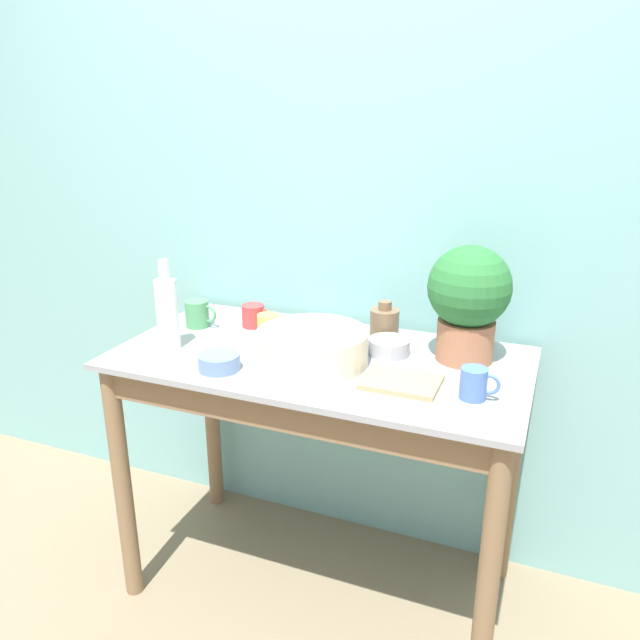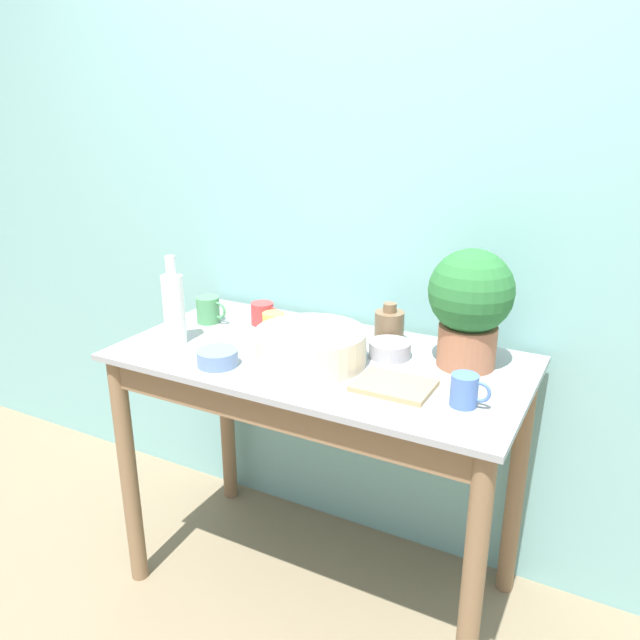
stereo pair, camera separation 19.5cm
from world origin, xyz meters
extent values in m
cube|color=#7AB2B2|center=(0.00, 0.73, 1.20)|extent=(6.00, 0.05, 2.40)
cylinder|color=#846647|center=(-0.60, 0.05, 0.44)|extent=(0.06, 0.06, 0.88)
cylinder|color=#846647|center=(0.60, 0.05, 0.44)|extent=(0.06, 0.06, 0.88)
cylinder|color=#846647|center=(-0.60, 0.62, 0.44)|extent=(0.06, 0.06, 0.88)
cylinder|color=#846647|center=(0.60, 0.62, 0.44)|extent=(0.06, 0.06, 0.88)
cube|color=#846647|center=(0.00, 0.05, 0.83)|extent=(1.21, 0.02, 0.10)
cube|color=#93999E|center=(0.00, 0.34, 0.89)|extent=(1.31, 0.67, 0.02)
cylinder|color=#A36647|center=(0.43, 0.48, 0.96)|extent=(0.18, 0.18, 0.13)
sphere|color=#286B33|center=(0.43, 0.48, 1.13)|extent=(0.25, 0.25, 0.25)
cylinder|color=beige|center=(0.00, 0.27, 0.95)|extent=(0.34, 0.34, 0.10)
cylinder|color=white|center=(-0.48, 0.21, 1.01)|extent=(0.07, 0.07, 0.23)
cylinder|color=white|center=(-0.48, 0.21, 1.16)|extent=(0.03, 0.03, 0.07)
cylinder|color=brown|center=(0.15, 0.55, 0.95)|extent=(0.10, 0.10, 0.11)
cylinder|color=brown|center=(0.15, 0.55, 1.02)|extent=(0.04, 0.04, 0.03)
cylinder|color=#4C935B|center=(-0.51, 0.43, 0.94)|extent=(0.08, 0.08, 0.10)
torus|color=#4C935B|center=(-0.46, 0.43, 0.95)|extent=(0.06, 0.01, 0.06)
cylinder|color=#E5CC4C|center=(-0.22, 0.40, 0.94)|extent=(0.07, 0.07, 0.09)
torus|color=#E5CC4C|center=(-0.17, 0.40, 0.95)|extent=(0.06, 0.01, 0.06)
cylinder|color=#C63838|center=(-0.33, 0.50, 0.94)|extent=(0.08, 0.08, 0.08)
torus|color=#C63838|center=(-0.28, 0.50, 0.94)|extent=(0.05, 0.01, 0.05)
cylinder|color=#4C70B7|center=(0.50, 0.21, 0.94)|extent=(0.07, 0.07, 0.09)
torus|color=#4C70B7|center=(0.54, 0.21, 0.94)|extent=(0.06, 0.01, 0.06)
cylinder|color=#6684B2|center=(-0.24, 0.12, 0.92)|extent=(0.13, 0.13, 0.05)
cylinder|color=#A8A8B2|center=(0.20, 0.43, 0.92)|extent=(0.13, 0.13, 0.05)
cube|color=tan|center=(0.30, 0.22, 0.90)|extent=(0.22, 0.16, 0.02)
camera|label=1|loc=(0.68, -1.37, 1.66)|focal=35.00mm
camera|label=2|loc=(0.86, -1.29, 1.66)|focal=35.00mm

